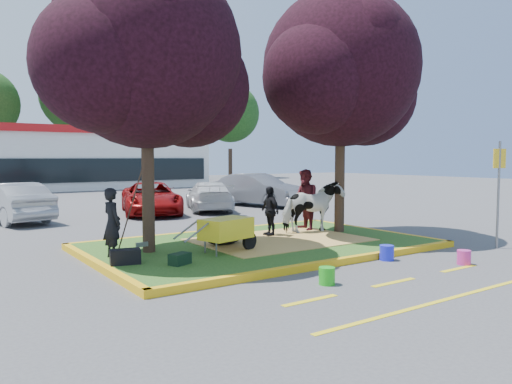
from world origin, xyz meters
TOP-DOWN VIEW (x-y plane):
  - ground at (0.00, 0.00)m, footprint 90.00×90.00m
  - median_island at (0.00, 0.00)m, footprint 8.00×5.00m
  - curb_near at (0.00, -2.58)m, footprint 8.30×0.16m
  - curb_far at (0.00, 2.58)m, footprint 8.30×0.16m
  - curb_left at (-4.08, 0.00)m, footprint 0.16×5.30m
  - curb_right at (4.08, 0.00)m, footprint 0.16×5.30m
  - straw_bedding at (0.60, 0.00)m, footprint 4.20×3.00m
  - tree_purple_left at (-2.78, 0.38)m, footprint 5.06×4.20m
  - tree_purple_right at (2.92, 0.18)m, footprint 5.30×4.40m
  - fire_lane_stripe_a at (-2.00, -4.20)m, footprint 1.10×0.12m
  - fire_lane_stripe_b at (0.00, -4.20)m, footprint 1.10×0.12m
  - fire_lane_stripe_c at (2.00, -4.20)m, footprint 1.10×0.12m
  - fire_lane_long at (0.00, -5.40)m, footprint 6.00×0.10m
  - retail_building at (2.00, 27.98)m, footprint 20.40×8.40m
  - treeline at (1.23, 37.61)m, footprint 46.58×7.80m
  - cow at (2.10, 0.44)m, footprint 1.83×1.04m
  - calf at (-0.95, 0.20)m, footprint 1.11×0.75m
  - handler at (-3.70, 0.19)m, footprint 0.42×0.58m
  - visitor_a at (2.28, 0.97)m, footprint 0.86×1.00m
  - visitor_b at (0.80, 0.70)m, footprint 0.39×0.81m
  - wheelbarrow at (-1.42, -0.70)m, footprint 2.05×0.96m
  - gear_bag_dark at (-3.70, -0.56)m, footprint 0.64×0.45m
  - gear_bag_green at (-2.82, -1.22)m, footprint 0.49×0.40m
  - sign_post at (4.84, -3.39)m, footprint 0.37×0.13m
  - bucket_green at (-1.10, -3.61)m, footprint 0.30×0.30m
  - bucket_pink at (2.44, -4.03)m, footprint 0.34×0.34m
  - bucket_blue at (1.44, -2.80)m, footprint 0.39×0.39m
  - car_silver at (-4.30, 9.01)m, footprint 2.28×4.42m
  - car_red at (0.73, 8.67)m, footprint 3.38×5.02m
  - car_white at (3.29, 8.50)m, footprint 3.24×4.62m
  - car_grey at (6.08, 8.89)m, footprint 2.89×4.88m

SIDE VIEW (x-z plane):
  - ground at x=0.00m, z-range 0.00..0.00m
  - fire_lane_stripe_a at x=-2.00m, z-range 0.00..0.01m
  - fire_lane_stripe_b at x=0.00m, z-range 0.00..0.01m
  - fire_lane_stripe_c at x=2.00m, z-range 0.00..0.01m
  - fire_lane_long at x=0.00m, z-range 0.00..0.01m
  - median_island at x=0.00m, z-range 0.00..0.15m
  - curb_near at x=0.00m, z-range 0.00..0.15m
  - curb_far at x=0.00m, z-range 0.00..0.15m
  - curb_left at x=-4.08m, z-range 0.00..0.15m
  - curb_right at x=4.08m, z-range 0.00..0.15m
  - bucket_pink at x=2.44m, z-range 0.00..0.31m
  - straw_bedding at x=0.60m, z-range 0.15..0.16m
  - bucket_green at x=-1.10m, z-range 0.00..0.32m
  - bucket_blue at x=1.44m, z-range 0.00..0.33m
  - gear_bag_green at x=-2.82m, z-range 0.15..0.38m
  - gear_bag_dark at x=-3.70m, z-range 0.15..0.45m
  - calf at x=-0.95m, z-range 0.15..0.60m
  - car_white at x=3.29m, z-range 0.00..1.24m
  - car_red at x=0.73m, z-range 0.00..1.28m
  - wheelbarrow at x=-1.42m, z-range 0.30..1.07m
  - car_silver at x=-4.30m, z-range 0.00..1.39m
  - car_grey at x=6.08m, z-range 0.00..1.52m
  - visitor_b at x=0.80m, z-range 0.15..1.50m
  - cow at x=2.10m, z-range 0.15..1.61m
  - handler at x=-3.70m, z-range 0.15..1.64m
  - visitor_a at x=2.28m, z-range 0.15..1.93m
  - sign_post at x=4.84m, z-range 0.33..3.00m
  - retail_building at x=2.00m, z-range 0.05..4.45m
  - tree_purple_left at x=-2.78m, z-range 1.10..7.61m
  - tree_purple_right at x=2.92m, z-range 1.15..7.97m
  - treeline at x=1.23m, z-range 0.42..15.05m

